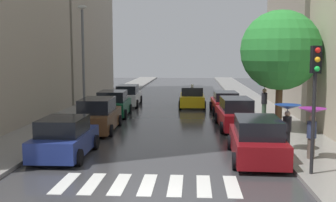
{
  "coord_description": "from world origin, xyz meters",
  "views": [
    {
      "loc": [
        1.46,
        -11.12,
        4.18
      ],
      "look_at": [
        -0.41,
        18.12,
        0.78
      ],
      "focal_mm": 43.36,
      "sensor_mm": 36.0,
      "label": 1
    }
  ],
  "objects_px": {
    "parked_car_left_second": "(98,116)",
    "parked_car_left_third": "(113,104)",
    "taxi_midroad": "(192,97)",
    "pedestrian_foreground": "(312,122)",
    "parked_car_right_third": "(225,103)",
    "street_tree_right": "(280,50)",
    "pedestrian_near_tree": "(287,116)",
    "parked_car_right_second": "(235,114)",
    "pedestrian_by_kerb": "(264,94)",
    "traffic_light_right_corner": "(315,81)",
    "parked_car_right_nearest": "(257,140)",
    "lamp_post_left": "(83,53)",
    "parked_car_left_fourth": "(128,96)",
    "parked_car_left_nearest": "(65,138)"
  },
  "relations": [
    {
      "from": "parked_car_left_second",
      "to": "parked_car_left_third",
      "type": "height_order",
      "value": "parked_car_left_second"
    },
    {
      "from": "taxi_midroad",
      "to": "pedestrian_foreground",
      "type": "height_order",
      "value": "pedestrian_foreground"
    },
    {
      "from": "parked_car_right_third",
      "to": "street_tree_right",
      "type": "distance_m",
      "value": 8.33
    },
    {
      "from": "parked_car_left_third",
      "to": "pedestrian_near_tree",
      "type": "xyz_separation_m",
      "value": [
        9.38,
        -9.67,
        0.79
      ]
    },
    {
      "from": "parked_car_left_second",
      "to": "parked_car_right_second",
      "type": "xyz_separation_m",
      "value": [
        7.53,
        1.28,
        -0.03
      ]
    },
    {
      "from": "pedestrian_foreground",
      "to": "pedestrian_by_kerb",
      "type": "distance_m",
      "value": 10.13
    },
    {
      "from": "pedestrian_near_tree",
      "to": "traffic_light_right_corner",
      "type": "relative_size",
      "value": 0.45
    },
    {
      "from": "parked_car_right_nearest",
      "to": "traffic_light_right_corner",
      "type": "relative_size",
      "value": 1.11
    },
    {
      "from": "parked_car_right_third",
      "to": "lamp_post_left",
      "type": "xyz_separation_m",
      "value": [
        -9.26,
        -3.4,
        3.49
      ]
    },
    {
      "from": "parked_car_left_second",
      "to": "pedestrian_foreground",
      "type": "relative_size",
      "value": 2.46
    },
    {
      "from": "taxi_midroad",
      "to": "parked_car_right_third",
      "type": "bearing_deg",
      "value": -143.94
    },
    {
      "from": "parked_car_left_third",
      "to": "parked_car_right_third",
      "type": "distance_m",
      "value": 7.93
    },
    {
      "from": "parked_car_left_third",
      "to": "parked_car_left_fourth",
      "type": "bearing_deg",
      "value": -2.62
    },
    {
      "from": "parked_car_right_second",
      "to": "pedestrian_foreground",
      "type": "distance_m",
      "value": 7.43
    },
    {
      "from": "parked_car_left_second",
      "to": "parked_car_left_fourth",
      "type": "bearing_deg",
      "value": -1.19
    },
    {
      "from": "parked_car_left_second",
      "to": "traffic_light_right_corner",
      "type": "bearing_deg",
      "value": -132.68
    },
    {
      "from": "pedestrian_foreground",
      "to": "street_tree_right",
      "type": "height_order",
      "value": "street_tree_right"
    },
    {
      "from": "street_tree_right",
      "to": "lamp_post_left",
      "type": "relative_size",
      "value": 0.89
    },
    {
      "from": "lamp_post_left",
      "to": "taxi_midroad",
      "type": "bearing_deg",
      "value": 43.69
    },
    {
      "from": "pedestrian_by_kerb",
      "to": "parked_car_right_second",
      "type": "bearing_deg",
      "value": -103.81
    },
    {
      "from": "parked_car_right_nearest",
      "to": "pedestrian_near_tree",
      "type": "relative_size",
      "value": 2.5
    },
    {
      "from": "pedestrian_by_kerb",
      "to": "traffic_light_right_corner",
      "type": "bearing_deg",
      "value": -71.58
    },
    {
      "from": "parked_car_left_nearest",
      "to": "parked_car_left_third",
      "type": "relative_size",
      "value": 0.97
    },
    {
      "from": "parked_car_right_nearest",
      "to": "pedestrian_by_kerb",
      "type": "relative_size",
      "value": 2.25
    },
    {
      "from": "traffic_light_right_corner",
      "to": "street_tree_right",
      "type": "bearing_deg",
      "value": 86.29
    },
    {
      "from": "street_tree_right",
      "to": "traffic_light_right_corner",
      "type": "bearing_deg",
      "value": -93.71
    },
    {
      "from": "parked_car_left_second",
      "to": "parked_car_left_third",
      "type": "relative_size",
      "value": 1.15
    },
    {
      "from": "parked_car_left_third",
      "to": "street_tree_right",
      "type": "distance_m",
      "value": 11.75
    },
    {
      "from": "parked_car_left_fourth",
      "to": "parked_car_left_nearest",
      "type": "bearing_deg",
      "value": 178.61
    },
    {
      "from": "parked_car_left_second",
      "to": "traffic_light_right_corner",
      "type": "distance_m",
      "value": 12.31
    },
    {
      "from": "street_tree_right",
      "to": "lamp_post_left",
      "type": "xyz_separation_m",
      "value": [
        -11.52,
        3.73,
        -0.15
      ]
    },
    {
      "from": "parked_car_right_third",
      "to": "taxi_midroad",
      "type": "distance_m",
      "value": 3.96
    },
    {
      "from": "parked_car_left_nearest",
      "to": "street_tree_right",
      "type": "distance_m",
      "value": 11.89
    },
    {
      "from": "parked_car_left_third",
      "to": "taxi_midroad",
      "type": "relative_size",
      "value": 0.94
    },
    {
      "from": "parked_car_right_third",
      "to": "pedestrian_near_tree",
      "type": "height_order",
      "value": "pedestrian_near_tree"
    },
    {
      "from": "parked_car_left_second",
      "to": "lamp_post_left",
      "type": "height_order",
      "value": "lamp_post_left"
    },
    {
      "from": "traffic_light_right_corner",
      "to": "parked_car_right_second",
      "type": "bearing_deg",
      "value": 100.19
    },
    {
      "from": "parked_car_left_nearest",
      "to": "pedestrian_foreground",
      "type": "distance_m",
      "value": 9.81
    },
    {
      "from": "parked_car_right_second",
      "to": "pedestrian_near_tree",
      "type": "relative_size",
      "value": 2.53
    },
    {
      "from": "parked_car_right_third",
      "to": "pedestrian_by_kerb",
      "type": "bearing_deg",
      "value": -145.45
    },
    {
      "from": "parked_car_left_nearest",
      "to": "pedestrian_near_tree",
      "type": "height_order",
      "value": "pedestrian_near_tree"
    },
    {
      "from": "parked_car_right_nearest",
      "to": "lamp_post_left",
      "type": "bearing_deg",
      "value": 46.79
    },
    {
      "from": "parked_car_right_nearest",
      "to": "lamp_post_left",
      "type": "relative_size",
      "value": 0.68
    },
    {
      "from": "parked_car_left_fourth",
      "to": "street_tree_right",
      "type": "distance_m",
      "value": 15.19
    },
    {
      "from": "pedestrian_by_kerb",
      "to": "parked_car_left_fourth",
      "type": "bearing_deg",
      "value": 165.81
    },
    {
      "from": "parked_car_right_third",
      "to": "pedestrian_by_kerb",
      "type": "height_order",
      "value": "pedestrian_by_kerb"
    },
    {
      "from": "pedestrian_foreground",
      "to": "traffic_light_right_corner",
      "type": "bearing_deg",
      "value": 83.11
    },
    {
      "from": "parked_car_right_second",
      "to": "street_tree_right",
      "type": "xyz_separation_m",
      "value": [
        2.16,
        -1.05,
        3.55
      ]
    },
    {
      "from": "pedestrian_near_tree",
      "to": "parked_car_left_second",
      "type": "bearing_deg",
      "value": -84.96
    },
    {
      "from": "parked_car_right_second",
      "to": "parked_car_right_third",
      "type": "distance_m",
      "value": 6.09
    }
  ]
}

